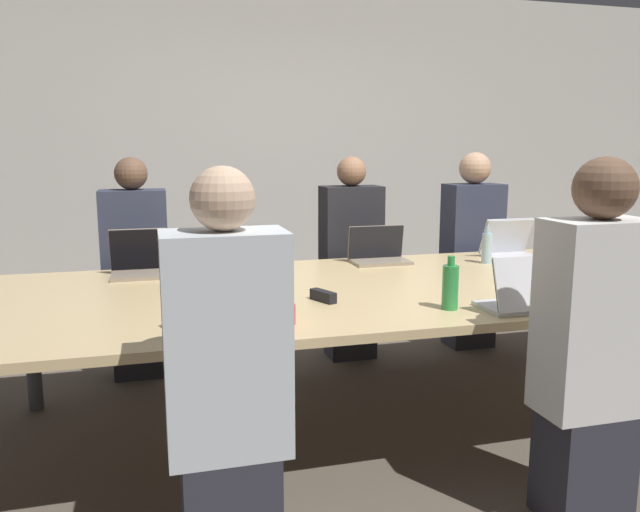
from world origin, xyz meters
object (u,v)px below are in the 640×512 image
Objects in this scene: laptop_far_left at (139,262)px; person_far_right at (471,253)px; person_far_center at (351,262)px; laptop_near_midright at (526,295)px; cup_near_left at (286,314)px; laptop_far_center at (378,252)px; stapler at (323,296)px; laptop_near_left at (221,312)px; laptop_far_right at (509,246)px; bottle_far_right at (487,247)px; cup_far_right at (543,248)px; person_near_midright at (592,349)px; bottle_near_midright at (450,286)px; person_near_left at (228,386)px; person_far_left at (136,272)px.

person_far_right is at bearing 10.48° from laptop_far_left.
person_far_center is 1.70m from laptop_near_midright.
laptop_far_center is (0.85, 1.19, 0.03)m from cup_near_left.
stapler is at bearing -45.56° from laptop_far_left.
stapler is at bearing -145.69° from laptop_near_left.
laptop_far_right is 1.47× the size of bottle_far_right.
cup_far_right is at bearing 29.74° from cup_near_left.
laptop_near_left is 3.78× the size of cup_near_left.
person_far_right is at bearing -107.06° from person_near_midright.
laptop_near_left is 1.95m from person_far_center.
person_far_right is 5.89× the size of bottle_near_midright.
laptop_near_left is at bearing -2.16° from laptop_near_midright.
person_near_left is at bearing -155.18° from bottle_near_midright.
laptop_near_midright is at bearing -111.73° from bottle_far_right.
laptop_far_right is at bearing -119.06° from laptop_near_midright.
person_far_center is at bearing 158.81° from cup_far_right.
stapler is (-0.60, -0.86, -0.04)m from laptop_far_center.
cup_near_left is (-1.73, -1.13, -0.03)m from laptop_far_right.
person_far_center is at bearing -123.31° from laptop_near_left.
laptop_far_left is at bearing 139.65° from bottle_near_midright.
person_far_center is 8.95× the size of stapler.
laptop_far_left is at bearing -169.52° from person_far_right.
cup_far_right is at bearing -0.84° from laptop_far_left.
cup_far_right is 1.14m from laptop_far_center.
person_far_center is 1.57m from bottle_near_midright.
person_far_left is 1.55m from stapler.
laptop_near_left is (-2.00, -1.16, 0.00)m from laptop_far_right.
person_far_right reaches higher than laptop_near_left.
person_near_midright reaches higher than person_near_left.
laptop_far_center is (-0.88, 0.06, -0.01)m from laptop_far_right.
laptop_far_right is at bearing 48.17° from bottle_near_midright.
laptop_far_left is at bearing -45.01° from person_near_midright.
stapler is at bearing -124.73° from laptop_far_center.
laptop_near_left is at bearing -93.82° from person_near_left.
cup_far_right is at bearing -60.01° from person_far_right.
person_far_left is at bearing 110.91° from cup_near_left.
laptop_far_center is 1.28m from laptop_near_midright.
stapler is (-1.48, -0.81, -0.05)m from laptop_far_right.
cup_near_left is (-1.48, -0.98, -0.06)m from bottle_far_right.
cup_far_right is 0.27× the size of laptop_far_center.
cup_far_right is 0.63× the size of stapler.
bottle_far_right is 0.16× the size of person_near_left.
bottle_near_midright reaches higher than bottle_far_right.
person_near_midright is 9.15× the size of stapler.
bottle_near_midright is (-0.31, 0.11, 0.03)m from laptop_near_midright.
bottle_near_midright is 0.59m from stapler.
cup_far_right is 2.65m from person_far_left.
laptop_far_left is at bearing -79.80° from person_near_left.
person_near_left is 3.90× the size of laptop_far_center.
person_near_left is 9.00× the size of stapler.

